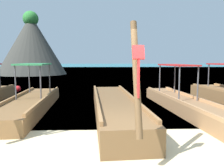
{
  "coord_description": "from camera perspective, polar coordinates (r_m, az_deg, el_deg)",
  "views": [
    {
      "loc": [
        -0.27,
        -4.07,
        1.92
      ],
      "look_at": [
        0.0,
        3.89,
        1.07
      ],
      "focal_mm": 35.46,
      "sensor_mm": 36.0,
      "label": 1
    }
  ],
  "objects": [
    {
      "name": "mooring_buoy_far",
      "position": [
        14.61,
        -23.17,
        -1.16
      ],
      "size": [
        0.38,
        0.38,
        0.38
      ],
      "color": "red",
      "rests_on": "sea_water"
    },
    {
      "name": "longtail_boat_pink_ribbon",
      "position": [
        8.94,
        -20.38,
        -4.64
      ],
      "size": [
        1.66,
        6.69,
        2.77
      ],
      "color": "brown",
      "rests_on": "ground"
    },
    {
      "name": "karst_rock",
      "position": [
        32.47,
        -20.26,
        9.31
      ],
      "size": [
        9.7,
        9.21,
        8.5
      ],
      "color": "#383833",
      "rests_on": "ground"
    },
    {
      "name": "sea_water",
      "position": [
        65.99,
        -1.73,
        4.47
      ],
      "size": [
        120.0,
        120.0,
        0.0
      ],
      "primitive_type": "plane",
      "color": "#147A89",
      "rests_on": "ground"
    },
    {
      "name": "ground",
      "position": [
        4.51,
        1.79,
        -19.11
      ],
      "size": [
        120.0,
        120.0,
        0.0
      ],
      "primitive_type": "plane",
      "color": "beige"
    },
    {
      "name": "longtail_boat_yellow_ribbon",
      "position": [
        8.66,
        18.47,
        -4.95
      ],
      "size": [
        1.61,
        7.59,
        2.46
      ],
      "color": "olive",
      "rests_on": "ground"
    },
    {
      "name": "longtail_boat_red_ribbon",
      "position": [
        7.66,
        0.6,
        -5.98
      ],
      "size": [
        1.73,
        7.46,
        2.66
      ],
      "color": "brown",
      "rests_on": "ground"
    }
  ]
}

